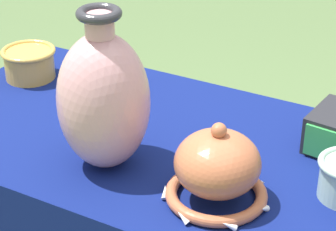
{
  "coord_description": "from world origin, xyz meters",
  "views": [
    {
      "loc": [
        0.51,
        -1.03,
        1.44
      ],
      "look_at": [
        -0.0,
        -0.1,
        0.86
      ],
      "focal_mm": 70.0,
      "sensor_mm": 36.0,
      "label": 1
    }
  ],
  "objects": [
    {
      "name": "display_table",
      "position": [
        0.0,
        -0.02,
        0.65
      ],
      "size": [
        1.22,
        0.59,
        0.74
      ],
      "color": "#38383D",
      "rests_on": "ground_plane"
    },
    {
      "name": "vase_tall_bulbous",
      "position": [
        -0.12,
        -0.13,
        0.88
      ],
      "size": [
        0.18,
        0.18,
        0.32
      ],
      "color": "#D19399",
      "rests_on": "display_table"
    },
    {
      "name": "vase_dome_bell",
      "position": [
        0.12,
        -0.14,
        0.8
      ],
      "size": [
        0.19,
        0.2,
        0.16
      ],
      "color": "#BC6642",
      "rests_on": "display_table"
    },
    {
      "name": "cup_wide_ochre",
      "position": [
        -0.51,
        0.1,
        0.78
      ],
      "size": [
        0.13,
        0.13,
        0.08
      ],
      "color": "gold",
      "rests_on": "display_table"
    },
    {
      "name": "jar_round_ivory",
      "position": [
        -0.3,
        0.12,
        0.8
      ],
      "size": [
        0.14,
        0.14,
        0.14
      ],
      "color": "white",
      "rests_on": "display_table"
    }
  ]
}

